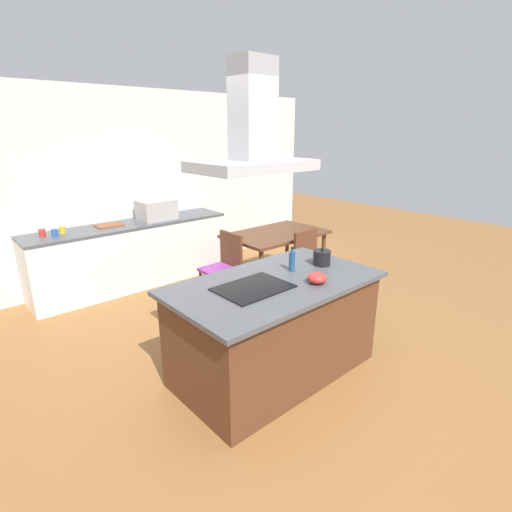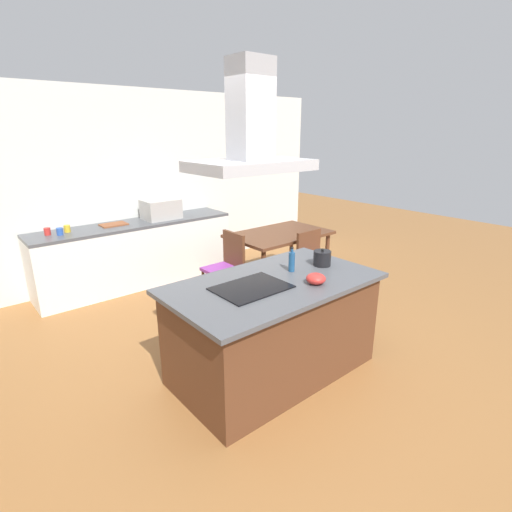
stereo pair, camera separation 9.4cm
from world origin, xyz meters
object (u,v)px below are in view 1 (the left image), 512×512
object	(u,v)px
mixing_bowl	(317,278)
tea_kettle	(322,258)
cutting_board	(109,225)
range_hood	(253,136)
olive_oil_bottle	(292,261)
coffee_mug_red	(42,233)
coffee_mug_yellow	(62,230)
chair_facing_island	(311,260)
countertop_microwave	(157,210)
coffee_mug_blue	(55,233)
dining_table	(276,238)
chair_at_left_end	(225,263)
cooktop	(253,288)

from	to	relation	value
mixing_bowl	tea_kettle	bearing A→B (deg)	34.82
cutting_board	range_hood	world-z (taller)	range_hood
olive_oil_bottle	coffee_mug_red	world-z (taller)	olive_oil_bottle
coffee_mug_red	mixing_bowl	bearing A→B (deg)	-67.48
coffee_mug_yellow	chair_facing_island	world-z (taller)	coffee_mug_yellow
countertop_microwave	olive_oil_bottle	bearing A→B (deg)	-92.48
countertop_microwave	coffee_mug_blue	distance (m)	1.40
mixing_bowl	dining_table	xyz separation A→B (m)	(1.34, 1.86, -0.28)
tea_kettle	cutting_board	xyz separation A→B (m)	(-0.91, 2.92, -0.06)
cutting_board	tea_kettle	bearing A→B (deg)	-72.67
mixing_bowl	chair_facing_island	distance (m)	1.85
mixing_bowl	coffee_mug_yellow	bearing A→B (deg)	108.97
tea_kettle	range_hood	xyz separation A→B (m)	(-0.89, -0.01, 1.13)
chair_at_left_end	cooktop	bearing A→B (deg)	-119.62
coffee_mug_yellow	tea_kettle	bearing A→B (deg)	-62.80
dining_table	chair_facing_island	size ratio (longest dim) A/B	1.57
coffee_mug_red	cooktop	bearing A→B (deg)	-73.91
coffee_mug_red	chair_facing_island	xyz separation A→B (m)	(2.67, -2.01, -0.44)
cutting_board	chair_facing_island	world-z (taller)	cutting_board
dining_table	olive_oil_bottle	bearing A→B (deg)	-130.17
olive_oil_bottle	chair_facing_island	distance (m)	1.61
olive_oil_bottle	cutting_board	xyz separation A→B (m)	(-0.57, 2.85, -0.09)
countertop_microwave	coffee_mug_yellow	size ratio (longest dim) A/B	5.56
cutting_board	dining_table	size ratio (longest dim) A/B	0.24
dining_table	range_hood	bearing A→B (deg)	-138.85
cutting_board	chair_facing_island	bearing A→B (deg)	-47.38
olive_oil_bottle	coffee_mug_red	xyz separation A→B (m)	(-1.39, 2.86, -0.05)
tea_kettle	coffee_mug_yellow	bearing A→B (deg)	117.20
cutting_board	dining_table	distance (m)	2.29
olive_oil_bottle	countertop_microwave	size ratio (longest dim) A/B	0.46
coffee_mug_blue	chair_at_left_end	xyz separation A→B (m)	(1.63, -1.25, -0.44)
coffee_mug_blue	tea_kettle	bearing A→B (deg)	-60.28
olive_oil_bottle	dining_table	bearing A→B (deg)	49.83
mixing_bowl	coffee_mug_yellow	world-z (taller)	mixing_bowl
olive_oil_bottle	chair_facing_island	world-z (taller)	olive_oil_bottle
cutting_board	coffee_mug_red	bearing A→B (deg)	179.39
mixing_bowl	cutting_board	size ratio (longest dim) A/B	0.49
mixing_bowl	coffee_mug_blue	distance (m)	3.34
tea_kettle	dining_table	distance (m)	1.86
cutting_board	cooktop	bearing A→B (deg)	-89.47
coffee_mug_yellow	chair_facing_island	distance (m)	3.19
mixing_bowl	range_hood	size ratio (longest dim) A/B	0.19
olive_oil_bottle	chair_at_left_end	bearing A→B (deg)	76.61
range_hood	coffee_mug_red	bearing A→B (deg)	106.09
cutting_board	range_hood	size ratio (longest dim) A/B	0.38
coffee_mug_yellow	cutting_board	distance (m)	0.59
cooktop	coffee_mug_yellow	size ratio (longest dim) A/B	6.67
coffee_mug_yellow	chair_at_left_end	distance (m)	2.08
countertop_microwave	coffee_mug_yellow	bearing A→B (deg)	177.63
cooktop	tea_kettle	world-z (taller)	tea_kettle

